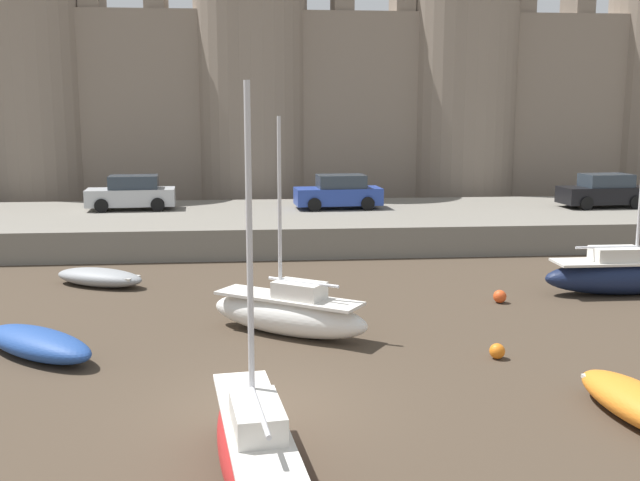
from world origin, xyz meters
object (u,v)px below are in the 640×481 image
Objects in this scene: sailboat_foreground_left at (626,275)px; car_quay_centre_east at (339,192)px; mooring_buoy_mid_mud at (497,351)px; mooring_buoy_off_centre at (500,296)px; rowboat_midflat_right at (100,277)px; rowboat_midflat_centre at (38,343)px; sailboat_near_channel_left at (255,448)px; car_quay_west at (603,191)px; sailboat_foreground_centre at (289,312)px; car_quay_centre_west at (132,193)px.

sailboat_foreground_left is 1.34× the size of car_quay_centre_east.
mooring_buoy_off_centre is at bearing 70.75° from mooring_buoy_mid_mud.
sailboat_foreground_left is at bearing 9.41° from mooring_buoy_off_centre.
car_quay_centre_east is at bearing 46.12° from rowboat_midflat_right.
rowboat_midflat_centre is 0.57× the size of sailboat_near_channel_left.
sailboat_foreground_left is at bearing 43.58° from sailboat_near_channel_left.
sailboat_foreground_centre is at bearing -136.47° from car_quay_west.
sailboat_foreground_centre is at bearing -45.05° from rowboat_midflat_right.
rowboat_midflat_right is 9.25× the size of mooring_buoy_mid_mud.
mooring_buoy_off_centre is at bearing 22.00° from sailboat_foreground_centre.
sailboat_foreground_left is 14.93m from car_quay_centre_east.
sailboat_foreground_centre is at bearing -158.00° from mooring_buoy_off_centre.
sailboat_foreground_left is at bearing 15.22° from rowboat_midflat_centre.
car_quay_centre_east is 1.00× the size of car_quay_west.
sailboat_near_channel_left is 8.25m from mooring_buoy_mid_mud.
rowboat_midflat_right is 0.84× the size of car_quay_west.
car_quay_centre_west is at bearing 176.96° from car_quay_centre_east.
rowboat_midflat_centre is at bearing -162.85° from mooring_buoy_off_centre.
car_quay_centre_west is at bearing 143.86° from sailboat_foreground_left.
car_quay_centre_west is 1.00× the size of car_quay_west.
car_quay_west is (17.04, 23.41, 1.39)m from sailboat_near_channel_left.
sailboat_foreground_left reaches higher than rowboat_midflat_centre.
car_quay_west is at bearing 53.41° from mooring_buoy_off_centre.
mooring_buoy_off_centre is at bearing -45.86° from car_quay_centre_west.
rowboat_midflat_right is at bearing 165.01° from mooring_buoy_off_centre.
sailboat_foreground_left is at bearing -8.88° from rowboat_midflat_right.
rowboat_midflat_right is 10.46m from car_quay_centre_west.
mooring_buoy_mid_mud is 0.09× the size of car_quay_west.
sailboat_foreground_left reaches higher than car_quay_centre_east.
sailboat_foreground_centre is 0.90× the size of sailboat_near_channel_left.
sailboat_foreground_left is 13.71× the size of mooring_buoy_off_centre.
mooring_buoy_off_centre reaches higher than mooring_buoy_mid_mud.
sailboat_foreground_centre is 11.77m from sailboat_foreground_left.
car_quay_centre_east is at bearing 122.67° from sailboat_foreground_left.
car_quay_west is (22.30, 16.55, 1.68)m from rowboat_midflat_centre.
car_quay_centre_west reaches higher than rowboat_midflat_right.
sailboat_foreground_centre reaches higher than sailboat_foreground_left.
car_quay_west is at bearing 43.53° from sailboat_foreground_centre.
sailboat_foreground_centre is 7.31m from mooring_buoy_off_centre.
rowboat_midflat_right reaches higher than mooring_buoy_mid_mud.
mooring_buoy_off_centre is at bearing -75.04° from car_quay_centre_east.
mooring_buoy_mid_mud is (11.15, -8.63, -0.13)m from rowboat_midflat_right.
sailboat_near_channel_left is 1.53× the size of car_quay_west.
sailboat_foreground_left is 14.75× the size of mooring_buoy_mid_mud.
rowboat_midflat_centre is at bearing -168.41° from sailboat_foreground_centre.
mooring_buoy_off_centre is 0.10× the size of car_quay_centre_east.
sailboat_foreground_left is (17.44, -2.73, 0.33)m from rowboat_midflat_right.
sailboat_foreground_left is 8.63m from mooring_buoy_mid_mud.
mooring_buoy_mid_mud is 0.09× the size of car_quay_centre_east.
rowboat_midflat_centre is 8.99× the size of mooring_buoy_off_centre.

